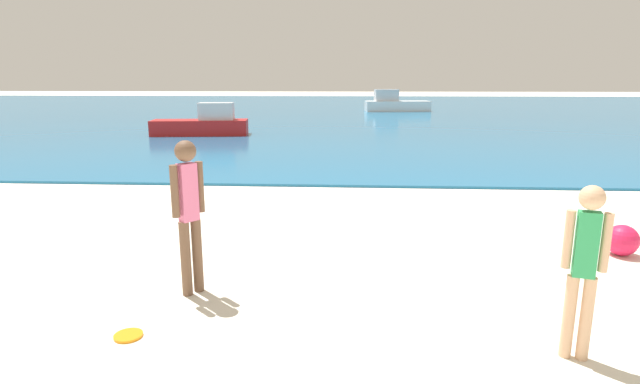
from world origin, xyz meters
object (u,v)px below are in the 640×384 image
object	(u,v)px
person_standing	(189,209)
person_distant	(584,263)
frisbee	(128,336)
beach_ball	(622,240)
boat_far	(395,104)
boat_near	(204,124)

from	to	relation	value
person_standing	person_distant	world-z (taller)	person_standing
frisbee	beach_ball	bearing A→B (deg)	24.07
person_standing	person_distant	bearing A→B (deg)	112.26
person_standing	boat_far	distance (m)	32.06
person_standing	frisbee	xyz separation A→B (m)	(-0.30, -1.00, -0.95)
boat_near	boat_far	world-z (taller)	boat_far
boat_near	boat_far	xyz separation A→B (m)	(9.25, 16.35, 0.08)
boat_near	frisbee	bearing A→B (deg)	96.47
person_standing	boat_near	bearing A→B (deg)	-124.98
frisbee	beach_ball	world-z (taller)	beach_ball
person_distant	boat_far	size ratio (longest dim) A/B	0.32
person_distant	boat_near	bearing A→B (deg)	-48.87
frisbee	boat_far	world-z (taller)	boat_far
boat_near	boat_far	bearing A→B (deg)	-126.91
person_distant	boat_far	xyz separation A→B (m)	(1.30, 32.78, -0.25)
beach_ball	boat_far	bearing A→B (deg)	90.81
person_standing	beach_ball	bearing A→B (deg)	145.17
boat_near	beach_ball	world-z (taller)	boat_near
frisbee	beach_ball	size ratio (longest dim) A/B	0.62
boat_near	beach_ball	xyz separation A→B (m)	(9.68, -13.80, -0.31)
boat_far	beach_ball	distance (m)	30.16
frisbee	beach_ball	distance (m)	6.19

